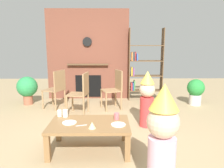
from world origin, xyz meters
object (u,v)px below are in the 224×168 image
potted_plant_short (27,88)px  paper_cup_near_left (117,116)px  dining_chair_left (57,87)px  paper_cup_near_right (59,113)px  potted_plant_tall (196,90)px  paper_plate_rear (69,123)px  paper_cup_center (65,113)px  bookshelf (143,67)px  coffee_table (89,127)px  paper_plate_front (118,125)px  birthday_cake_slice (92,125)px  child_with_cone_hat (162,138)px  dining_chair_middle (82,91)px  dining_chair_right (115,87)px  child_in_pink (147,98)px

potted_plant_short → paper_cup_near_left: bearing=-46.4°
dining_chair_left → paper_cup_near_right: bearing=128.6°
paper_cup_near_right → potted_plant_tall: bearing=34.8°
dining_chair_left → potted_plant_tall: bearing=-151.4°
paper_plate_rear → potted_plant_short: (-1.48, 2.38, 0.01)m
paper_cup_near_right → potted_plant_short: bearing=121.3°
paper_cup_near_left → paper_cup_center: (-0.77, 0.13, 0.01)m
paper_cup_near_right → dining_chair_left: size_ratio=0.11×
bookshelf → potted_plant_short: bookshelf is taller
coffee_table → paper_cup_near_left: bearing=19.4°
paper_plate_front → potted_plant_tall: potted_plant_tall is taller
birthday_cake_slice → child_with_cone_hat: bearing=-45.1°
coffee_table → dining_chair_middle: size_ratio=1.24×
paper_cup_near_right → paper_plate_rear: (0.20, -0.28, -0.04)m
paper_plate_front → paper_plate_rear: same height
birthday_cake_slice → dining_chair_right: (0.36, 2.19, 0.06)m
bookshelf → paper_plate_front: 3.07m
paper_cup_center → paper_plate_rear: size_ratio=0.56×
paper_plate_rear → potted_plant_tall: bearing=40.5°
paper_cup_center → coffee_table: bearing=-34.5°
paper_cup_near_left → dining_chair_middle: (-0.69, 1.44, 0.06)m
bookshelf → paper_cup_near_left: bookshelf is taller
paper_plate_front → child_with_cone_hat: (0.39, -0.85, 0.19)m
paper_cup_near_left → paper_plate_rear: 0.68m
child_with_cone_hat → potted_plant_tall: (1.62, 3.22, -0.24)m
dining_chair_right → potted_plant_short: (-2.16, 0.38, -0.09)m
paper_cup_near_left → dining_chair_left: 2.30m
paper_cup_near_left → potted_plant_short: potted_plant_short is taller
potted_plant_tall → paper_cup_near_right: bearing=-145.2°
child_in_pink → potted_plant_short: bearing=-71.8°
dining_chair_middle → potted_plant_tall: (2.71, 0.72, -0.15)m
paper_cup_near_left → dining_chair_middle: dining_chair_middle is taller
child_in_pink → dining_chair_middle: child_in_pink is taller
dining_chair_right → paper_plate_rear: bearing=51.6°
birthday_cake_slice → potted_plant_short: bearing=125.1°
paper_plate_rear → dining_chair_right: dining_chair_right is taller
child_in_pink → paper_cup_near_left: bearing=9.9°
paper_cup_center → child_with_cone_hat: (1.17, -1.19, 0.14)m
child_with_cone_hat → dining_chair_right: size_ratio=1.26×
bookshelf → dining_chair_right: bearing=-132.0°
potted_plant_short → paper_cup_near_right: bearing=-58.7°
paper_plate_rear → potted_plant_short: size_ratio=0.28×
paper_cup_near_right → dining_chair_right: bearing=62.7°
dining_chair_left → dining_chair_right: (1.34, -0.01, 0.00)m
child_in_pink → dining_chair_right: bearing=-106.7°
paper_cup_near_left → birthday_cake_slice: (-0.33, -0.33, -0.01)m
bookshelf → coffee_table: size_ratio=1.71×
paper_cup_near_right → child_with_cone_hat: child_with_cone_hat is taller
coffee_table → potted_plant_tall: bearing=43.6°
paper_cup_center → potted_plant_short: bearing=122.9°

